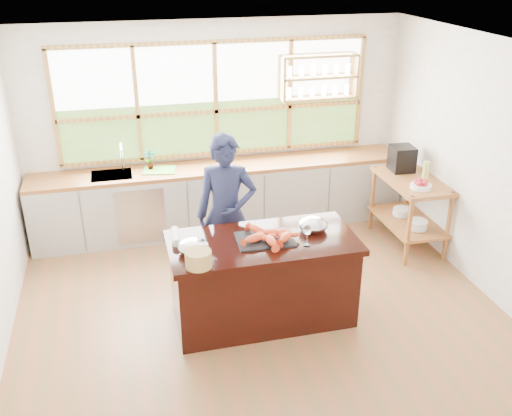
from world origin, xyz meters
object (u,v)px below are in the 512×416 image
object	(u,v)px
island	(263,279)
espresso_machine	(402,158)
wicker_basket	(198,259)
cook	(227,214)

from	to	relation	value
island	espresso_machine	distance (m)	2.67
island	espresso_machine	xyz separation A→B (m)	(2.19, 1.41, 0.60)
espresso_machine	wicker_basket	distance (m)	3.37
cook	espresso_machine	xyz separation A→B (m)	(2.41, 0.73, 0.17)
island	wicker_basket	xyz separation A→B (m)	(-0.68, -0.34, 0.52)
island	cook	size ratio (longest dim) A/B	1.04
wicker_basket	cook	bearing A→B (deg)	65.89
wicker_basket	island	bearing A→B (deg)	26.71
island	espresso_machine	bearing A→B (deg)	32.78
cook	wicker_basket	size ratio (longest dim) A/B	7.39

